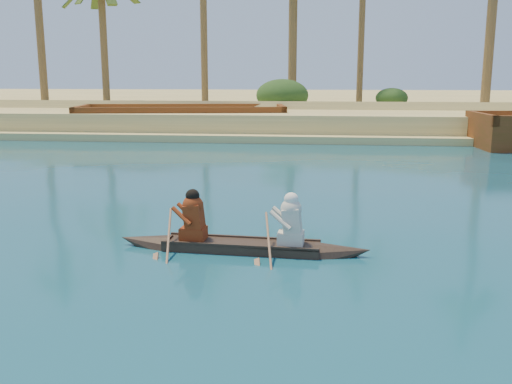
# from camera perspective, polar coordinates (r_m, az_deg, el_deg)

# --- Properties ---
(sandy_embankment) EXTENTS (150.00, 51.00, 1.50)m
(sandy_embankment) POSITION_cam_1_polar(r_m,az_deg,el_deg) (53.21, -4.01, 8.65)
(sandy_embankment) COLOR #E4CC80
(sandy_embankment) RESTS_ON ground
(palm_grove) EXTENTS (110.00, 14.00, 16.00)m
(palm_grove) POSITION_cam_1_polar(r_m,az_deg,el_deg) (41.76, -7.18, 18.04)
(palm_grove) COLOR #446122
(palm_grove) RESTS_ON ground
(shrub_cluster) EXTENTS (100.00, 6.00, 2.40)m
(shrub_cluster) POSITION_cam_1_polar(r_m,az_deg,el_deg) (38.15, -8.14, 8.39)
(shrub_cluster) COLOR #1B3B15
(shrub_cluster) RESTS_ON ground
(canoe) EXTENTS (4.89, 0.96, 1.34)m
(canoe) POSITION_cam_1_polar(r_m,az_deg,el_deg) (10.86, -1.47, -4.59)
(canoe) COLOR #34271C
(canoe) RESTS_ON ground
(barge_mid) EXTENTS (11.86, 5.50, 1.90)m
(barge_mid) POSITION_cam_1_polar(r_m,az_deg,el_deg) (32.43, -7.38, 6.91)
(barge_mid) COLOR maroon
(barge_mid) RESTS_ON ground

